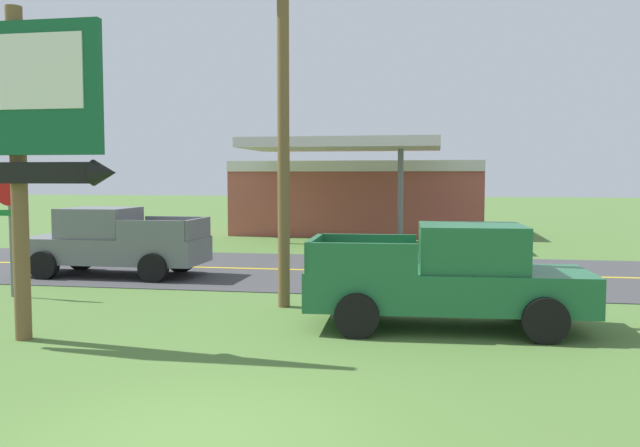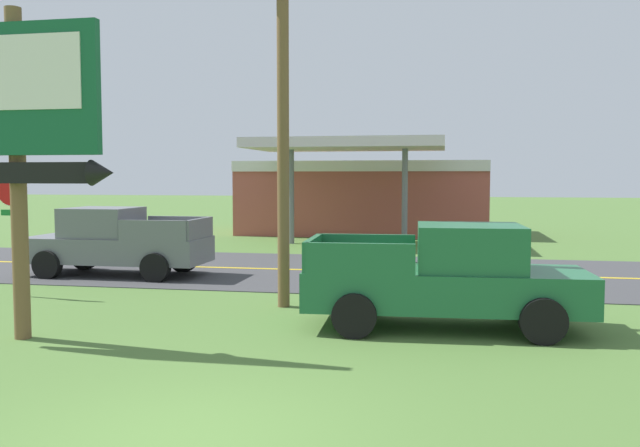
{
  "view_description": "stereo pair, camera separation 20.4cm",
  "coord_description": "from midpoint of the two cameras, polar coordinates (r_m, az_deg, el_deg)",
  "views": [
    {
      "loc": [
        2.57,
        -6.66,
        2.85
      ],
      "look_at": [
        0.0,
        8.0,
        1.8
      ],
      "focal_mm": 37.3,
      "sensor_mm": 36.0,
      "label": 1
    },
    {
      "loc": [
        2.77,
        -6.62,
        2.85
      ],
      "look_at": [
        0.0,
        8.0,
        1.8
      ],
      "focal_mm": 37.3,
      "sensor_mm": 36.0,
      "label": 2
    }
  ],
  "objects": [
    {
      "name": "pickup_green_parked_on_lawn",
      "position": [
        12.73,
        10.61,
        -4.55
      ],
      "size": [
        5.29,
        2.43,
        1.96
      ],
      "color": "#1E6038",
      "rests_on": "ground"
    },
    {
      "name": "ground_plane",
      "position": [
        7.7,
        -11.67,
        -17.75
      ],
      "size": [
        180.0,
        180.0,
        0.0
      ],
      "primitive_type": "plane",
      "color": "#4C7033"
    },
    {
      "name": "pickup_grey_on_road",
      "position": [
        20.01,
        -17.66,
        -1.57
      ],
      "size": [
        5.2,
        2.24,
        1.96
      ],
      "color": "slate",
      "rests_on": "ground"
    },
    {
      "name": "motel_sign",
      "position": [
        12.54,
        -25.11,
        8.25
      ],
      "size": [
        3.56,
        0.54,
        5.74
      ],
      "color": "brown",
      "rests_on": "ground"
    },
    {
      "name": "gas_station",
      "position": [
        33.44,
        3.14,
        2.47
      ],
      "size": [
        12.0,
        11.5,
        4.4
      ],
      "color": "#A84C42",
      "rests_on": "ground"
    },
    {
      "name": "utility_pole",
      "position": [
        14.57,
        -3.59,
        11.3
      ],
      "size": [
        2.17,
        0.26,
        8.72
      ],
      "color": "brown",
      "rests_on": "ground"
    },
    {
      "name": "road_asphalt",
      "position": [
        20.02,
        2.18,
        -4.12
      ],
      "size": [
        140.0,
        8.0,
        0.02
      ],
      "primitive_type": "cube",
      "color": "#3D3D3F",
      "rests_on": "ground"
    },
    {
      "name": "stop_sign",
      "position": [
        17.34,
        -25.38,
        0.92
      ],
      "size": [
        0.8,
        0.08,
        2.95
      ],
      "color": "slate",
      "rests_on": "ground"
    },
    {
      "name": "road_centre_line",
      "position": [
        20.02,
        2.18,
        -4.09
      ],
      "size": [
        126.0,
        0.2,
        0.01
      ],
      "primitive_type": "cube",
      "color": "gold",
      "rests_on": "road_asphalt"
    }
  ]
}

